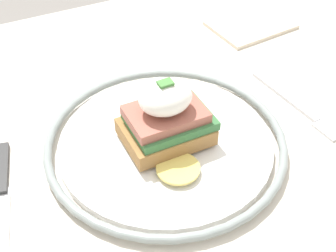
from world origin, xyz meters
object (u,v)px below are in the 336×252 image
Objects in this scene: knife at (2,194)px; napkin at (251,25)px; plate at (168,143)px; sandwich at (167,119)px; fork at (299,107)px.

napkin is at bearing -157.62° from knife.
plate is 1.56× the size of knife.
sandwich reaches higher than knife.
plate is 2.23× the size of napkin.
knife is (0.19, -0.01, -0.04)m from sandwich.
fork is at bearing 177.23° from sandwich.
fork is (-0.19, 0.01, -0.04)m from sandwich.
napkin is (-0.25, -0.19, -0.04)m from sandwich.
napkin reaches higher than fork.
plate is 0.31m from napkin.
plate is 2.61× the size of sandwich.
knife and napkin have the same top height.
sandwich is at bearing -2.77° from fork.
fork is 0.21m from napkin.
sandwich is 0.19m from fork.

